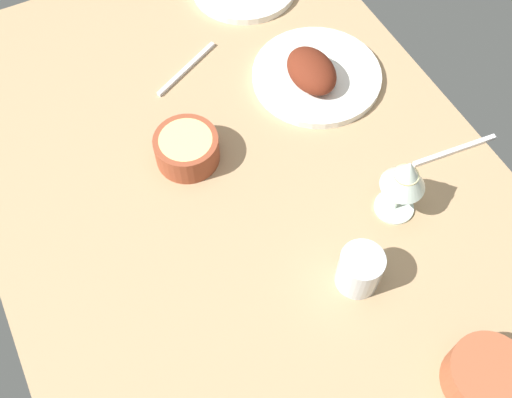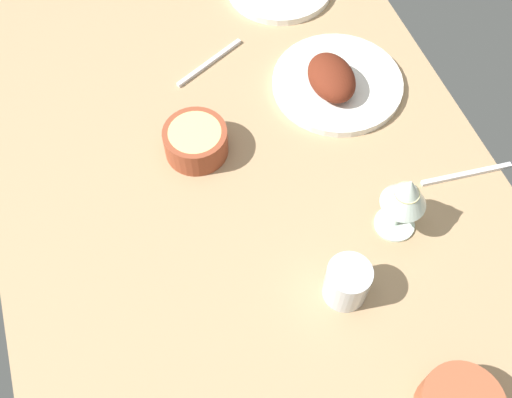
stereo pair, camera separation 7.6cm
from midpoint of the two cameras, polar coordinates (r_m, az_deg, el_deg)
dining_table at (r=108.98cm, az=-2.00°, el=-1.20°), size 140.00×90.00×4.00cm
plate_near_viewer at (r=123.09cm, az=3.76°, el=11.59°), size 26.06×26.06×7.39cm
bowl_potatoes at (r=111.34cm, az=-8.50°, el=4.66°), size 11.80×11.80×5.71cm
bowl_soup at (r=96.85cm, az=18.68°, el=-15.66°), size 11.86×11.86×6.13cm
wine_glass at (r=100.54cm, az=11.80°, el=1.90°), size 7.60×7.60×14.00cm
water_tumbler at (r=97.88cm, az=7.53°, el=-6.77°), size 7.16×7.16×7.94cm
fork_loose at (r=117.96cm, az=16.47°, el=4.31°), size 2.55×17.43×0.80cm
spoon_loose at (r=127.44cm, az=-8.30°, el=11.97°), size 8.60×15.96×0.80cm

